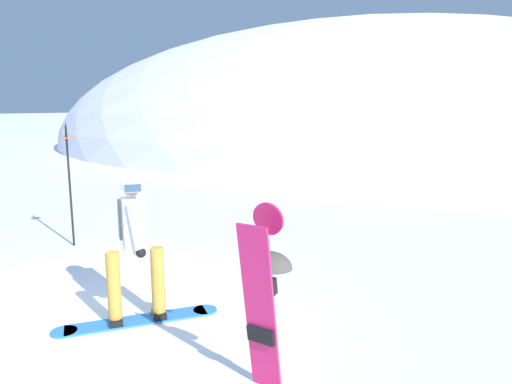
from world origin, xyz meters
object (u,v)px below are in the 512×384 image
Objects in this scene: snowboarder_main at (134,243)px; spare_snowboard at (261,300)px; piste_marker_near at (69,177)px; rock_dark at (270,267)px.

snowboarder_main is 1.95m from spare_snowboard.
snowboarder_main is 0.80× the size of piste_marker_near.
spare_snowboard reaches higher than rock_dark.
spare_snowboard is (1.90, -0.42, -0.09)m from snowboarder_main.
spare_snowboard is at bearing -12.46° from snowboarder_main.
piste_marker_near is at bearing -166.64° from rock_dark.
spare_snowboard is 2.34× the size of rock_dark.
rock_dark is (-1.53, 2.76, -0.83)m from spare_snowboard.
snowboarder_main is at bearing -99.14° from rock_dark.
piste_marker_near is (-5.02, 1.93, 0.38)m from spare_snowboard.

